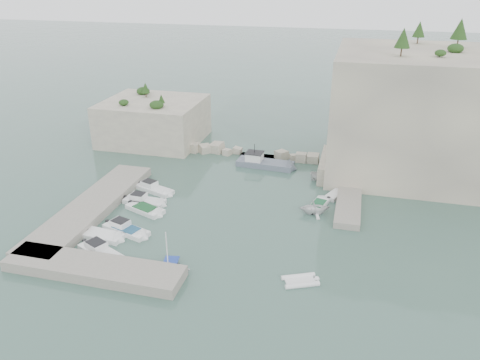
% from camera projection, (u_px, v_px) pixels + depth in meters
% --- Properties ---
extents(ground, '(400.00, 400.00, 0.00)m').
position_uv_depth(ground, '(227.00, 224.00, 54.47)').
color(ground, '#416257').
rests_on(ground, ground).
extents(cliff_east, '(26.00, 22.00, 17.00)m').
position_uv_depth(cliff_east, '(427.00, 113.00, 66.09)').
color(cliff_east, beige).
rests_on(cliff_east, ground).
extents(cliff_terrace, '(8.00, 10.00, 2.50)m').
position_uv_depth(cliff_terrace, '(348.00, 167.00, 66.92)').
color(cliff_terrace, beige).
rests_on(cliff_terrace, ground).
extents(outcrop_west, '(16.00, 14.00, 7.00)m').
position_uv_depth(outcrop_west, '(154.00, 121.00, 79.59)').
color(outcrop_west, beige).
rests_on(outcrop_west, ground).
extents(quay_west, '(5.00, 24.00, 1.10)m').
position_uv_depth(quay_west, '(91.00, 207.00, 57.18)').
color(quay_west, '#9E9689').
rests_on(quay_west, ground).
extents(quay_south, '(18.00, 4.00, 1.10)m').
position_uv_depth(quay_south, '(94.00, 268.00, 45.46)').
color(quay_south, '#9E9689').
rests_on(quay_south, ground).
extents(ledge_east, '(3.00, 16.00, 0.80)m').
position_uv_depth(ledge_east, '(349.00, 197.00, 60.10)').
color(ledge_east, '#9E9689').
rests_on(ledge_east, ground).
extents(breakwater, '(28.00, 3.00, 1.40)m').
position_uv_depth(breakwater, '(259.00, 152.00, 73.82)').
color(breakwater, beige).
rests_on(breakwater, ground).
extents(motorboat_a, '(6.42, 3.81, 1.40)m').
position_uv_depth(motorboat_a, '(154.00, 191.00, 62.48)').
color(motorboat_a, white).
rests_on(motorboat_a, ground).
extents(motorboat_b, '(5.93, 2.21, 1.40)m').
position_uv_depth(motorboat_b, '(145.00, 203.00, 59.25)').
color(motorboat_b, white).
rests_on(motorboat_b, ground).
extents(motorboat_c, '(5.87, 3.88, 0.70)m').
position_uv_depth(motorboat_c, '(145.00, 211.00, 57.36)').
color(motorboat_c, white).
rests_on(motorboat_c, ground).
extents(motorboat_d, '(6.54, 3.70, 1.40)m').
position_uv_depth(motorboat_d, '(127.00, 232.00, 52.79)').
color(motorboat_d, white).
rests_on(motorboat_d, ground).
extents(motorboat_e, '(5.09, 2.49, 0.70)m').
position_uv_depth(motorboat_e, '(104.00, 238.00, 51.64)').
color(motorboat_e, white).
rests_on(motorboat_e, ground).
extents(motorboat_f, '(6.76, 4.60, 1.40)m').
position_uv_depth(motorboat_f, '(102.00, 255.00, 48.51)').
color(motorboat_f, white).
rests_on(motorboat_f, ground).
extents(rowboat, '(4.78, 3.75, 0.90)m').
position_uv_depth(rowboat, '(169.00, 272.00, 45.89)').
color(rowboat, white).
rests_on(rowboat, ground).
extents(inflatable_dinghy, '(4.03, 3.11, 0.44)m').
position_uv_depth(inflatable_dinghy, '(300.00, 282.00, 44.35)').
color(inflatable_dinghy, white).
rests_on(inflatable_dinghy, ground).
extents(tender_east_a, '(4.41, 4.08, 1.92)m').
position_uv_depth(tender_east_a, '(314.00, 213.00, 56.81)').
color(tender_east_a, white).
rests_on(tender_east_a, ground).
extents(tender_east_b, '(2.74, 4.93, 0.70)m').
position_uv_depth(tender_east_b, '(318.00, 207.00, 58.33)').
color(tender_east_b, silver).
rests_on(tender_east_b, ground).
extents(tender_east_c, '(3.04, 4.51, 0.70)m').
position_uv_depth(tender_east_c, '(336.00, 196.00, 61.19)').
color(tender_east_c, white).
rests_on(tender_east_c, ground).
extents(tender_east_d, '(4.20, 2.13, 1.55)m').
position_uv_depth(tender_east_d, '(324.00, 181.00, 65.54)').
color(tender_east_d, silver).
rests_on(tender_east_d, ground).
extents(work_boat, '(9.46, 3.36, 2.20)m').
position_uv_depth(work_boat, '(265.00, 166.00, 70.30)').
color(work_boat, slate).
rests_on(work_boat, ground).
extents(rowboat_mast, '(0.10, 0.10, 4.20)m').
position_uv_depth(rowboat_mast, '(167.00, 250.00, 44.84)').
color(rowboat_mast, white).
rests_on(rowboat_mast, rowboat).
extents(vegetation, '(53.48, 13.88, 13.40)m').
position_uv_depth(vegetation, '(398.00, 42.00, 64.60)').
color(vegetation, '#1E4219').
rests_on(vegetation, ground).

